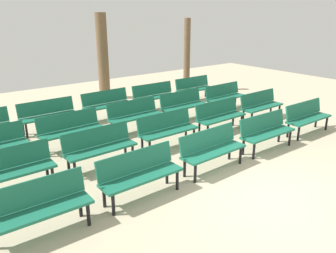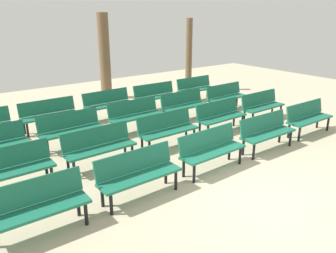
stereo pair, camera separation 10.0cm
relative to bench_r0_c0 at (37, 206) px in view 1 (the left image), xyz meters
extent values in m
plane|color=#BCAD8E|center=(3.73, -1.53, -0.50)|extent=(24.00, 24.00, 0.00)
cube|color=#19664C|center=(0.00, -0.08, -0.07)|extent=(1.61, 0.46, 0.05)
cube|color=#19664C|center=(0.00, 0.12, 0.17)|extent=(1.60, 0.14, 0.40)
cylinder|color=black|center=(0.70, -0.25, -0.30)|extent=(0.06, 0.06, 0.40)
cylinder|color=black|center=(0.70, 0.07, -0.30)|extent=(0.06, 0.06, 0.40)
cube|color=#19664C|center=(1.85, -0.06, -0.07)|extent=(1.60, 0.46, 0.05)
cube|color=#19664C|center=(1.85, 0.14, 0.17)|extent=(1.60, 0.14, 0.40)
cylinder|color=black|center=(1.16, -0.23, -0.30)|extent=(0.06, 0.06, 0.40)
cylinder|color=black|center=(2.56, -0.22, -0.30)|extent=(0.06, 0.06, 0.40)
cylinder|color=black|center=(1.15, 0.09, -0.30)|extent=(0.06, 0.06, 0.40)
cylinder|color=black|center=(2.55, 0.10, -0.30)|extent=(0.06, 0.06, 0.40)
cube|color=#19664C|center=(3.72, -0.03, -0.07)|extent=(1.61, 0.48, 0.05)
cube|color=#19664C|center=(3.72, 0.17, 0.17)|extent=(1.60, 0.17, 0.40)
cylinder|color=black|center=(3.03, -0.21, -0.30)|extent=(0.06, 0.06, 0.40)
cylinder|color=black|center=(4.42, -0.17, -0.30)|extent=(0.06, 0.06, 0.40)
cylinder|color=black|center=(3.02, 0.11, -0.30)|extent=(0.06, 0.06, 0.40)
cylinder|color=black|center=(4.42, 0.14, -0.30)|extent=(0.06, 0.06, 0.40)
cube|color=#19664C|center=(5.57, -0.05, -0.07)|extent=(1.61, 0.46, 0.05)
cube|color=#19664C|center=(5.57, 0.15, 0.17)|extent=(1.60, 0.14, 0.40)
cylinder|color=black|center=(4.87, -0.20, -0.30)|extent=(0.06, 0.06, 0.40)
cylinder|color=black|center=(6.27, -0.21, -0.30)|extent=(0.06, 0.06, 0.40)
cylinder|color=black|center=(4.87, 0.12, -0.30)|extent=(0.06, 0.06, 0.40)
cylinder|color=black|center=(6.27, 0.11, -0.30)|extent=(0.06, 0.06, 0.40)
cube|color=#19664C|center=(7.45, 0.00, -0.07)|extent=(1.60, 0.45, 0.05)
cube|color=#19664C|center=(7.45, 0.20, 0.17)|extent=(1.60, 0.13, 0.40)
cylinder|color=black|center=(6.75, -0.16, -0.30)|extent=(0.06, 0.06, 0.40)
cylinder|color=black|center=(8.15, -0.17, -0.30)|extent=(0.06, 0.06, 0.40)
cylinder|color=black|center=(6.75, 0.16, -0.30)|extent=(0.06, 0.06, 0.40)
cylinder|color=black|center=(8.15, 0.15, -0.30)|extent=(0.06, 0.06, 0.40)
cube|color=#19664C|center=(0.01, 1.54, -0.07)|extent=(1.61, 0.46, 0.05)
cube|color=#19664C|center=(0.00, 1.74, 0.17)|extent=(1.60, 0.14, 0.40)
cylinder|color=black|center=(0.71, 1.39, -0.30)|extent=(0.06, 0.06, 0.40)
cylinder|color=black|center=(0.70, 1.71, -0.30)|extent=(0.06, 0.06, 0.40)
cube|color=#19664C|center=(1.86, 1.55, -0.07)|extent=(1.61, 0.47, 0.05)
cube|color=#19664C|center=(1.86, 1.75, 0.17)|extent=(1.60, 0.15, 0.40)
cylinder|color=black|center=(1.16, 1.38, -0.30)|extent=(0.06, 0.06, 0.40)
cylinder|color=black|center=(2.56, 1.40, -0.30)|extent=(0.06, 0.06, 0.40)
cylinder|color=black|center=(1.16, 1.70, -0.30)|extent=(0.06, 0.06, 0.40)
cylinder|color=black|center=(2.56, 1.72, -0.30)|extent=(0.06, 0.06, 0.40)
cube|color=#19664C|center=(3.73, 1.56, -0.07)|extent=(1.60, 0.45, 0.05)
cube|color=#19664C|center=(3.73, 1.76, 0.17)|extent=(1.60, 0.13, 0.40)
cylinder|color=black|center=(3.03, 1.40, -0.30)|extent=(0.06, 0.06, 0.40)
cylinder|color=black|center=(4.43, 1.40, -0.30)|extent=(0.06, 0.06, 0.40)
cylinder|color=black|center=(3.03, 1.72, -0.30)|extent=(0.06, 0.06, 0.40)
cylinder|color=black|center=(4.43, 1.72, -0.30)|extent=(0.06, 0.06, 0.40)
cube|color=#19664C|center=(5.61, 1.57, -0.07)|extent=(1.61, 0.48, 0.05)
cube|color=#19664C|center=(5.60, 1.77, 0.17)|extent=(1.60, 0.16, 0.40)
cylinder|color=black|center=(4.91, 1.39, -0.30)|extent=(0.06, 0.06, 0.40)
cylinder|color=black|center=(6.31, 1.42, -0.30)|extent=(0.06, 0.06, 0.40)
cylinder|color=black|center=(4.90, 1.71, -0.30)|extent=(0.06, 0.06, 0.40)
cylinder|color=black|center=(6.30, 1.74, -0.30)|extent=(0.06, 0.06, 0.40)
cube|color=#19664C|center=(7.44, 1.57, -0.07)|extent=(1.61, 0.47, 0.05)
cube|color=#19664C|center=(7.43, 1.77, 0.17)|extent=(1.60, 0.15, 0.40)
cylinder|color=black|center=(6.74, 1.40, -0.30)|extent=(0.06, 0.06, 0.40)
cylinder|color=black|center=(8.14, 1.42, -0.30)|extent=(0.06, 0.06, 0.40)
cylinder|color=black|center=(6.73, 1.72, -0.30)|extent=(0.06, 0.06, 0.40)
cylinder|color=black|center=(8.13, 1.74, -0.30)|extent=(0.06, 0.06, 0.40)
cylinder|color=black|center=(0.65, 2.92, -0.30)|extent=(0.06, 0.06, 0.40)
cylinder|color=black|center=(0.64, 3.24, -0.30)|extent=(0.06, 0.06, 0.40)
cube|color=#19664C|center=(1.81, 3.03, -0.07)|extent=(1.61, 0.48, 0.05)
cube|color=#19664C|center=(1.80, 3.23, 0.17)|extent=(1.60, 0.16, 0.40)
cylinder|color=black|center=(1.11, 2.86, -0.30)|extent=(0.06, 0.06, 0.40)
cylinder|color=black|center=(2.51, 2.89, -0.30)|extent=(0.06, 0.06, 0.40)
cylinder|color=black|center=(1.11, 3.18, -0.30)|extent=(0.06, 0.06, 0.40)
cylinder|color=black|center=(2.51, 3.21, -0.30)|extent=(0.06, 0.06, 0.40)
cube|color=#19664C|center=(3.73, 3.10, -0.07)|extent=(1.61, 0.46, 0.05)
cube|color=#19664C|center=(3.73, 3.30, 0.17)|extent=(1.60, 0.15, 0.40)
cylinder|color=black|center=(3.04, 2.93, -0.30)|extent=(0.06, 0.06, 0.40)
cylinder|color=black|center=(4.44, 2.95, -0.30)|extent=(0.06, 0.06, 0.40)
cylinder|color=black|center=(3.03, 3.25, -0.30)|extent=(0.06, 0.06, 0.40)
cylinder|color=black|center=(4.43, 3.27, -0.30)|extent=(0.06, 0.06, 0.40)
cube|color=#19664C|center=(5.53, 3.10, -0.07)|extent=(1.61, 0.46, 0.05)
cube|color=#19664C|center=(5.53, 3.30, 0.17)|extent=(1.60, 0.15, 0.40)
cylinder|color=black|center=(4.83, 2.93, -0.30)|extent=(0.06, 0.06, 0.40)
cylinder|color=black|center=(6.23, 2.95, -0.30)|extent=(0.06, 0.06, 0.40)
cylinder|color=black|center=(4.83, 3.25, -0.30)|extent=(0.06, 0.06, 0.40)
cylinder|color=black|center=(6.23, 3.27, -0.30)|extent=(0.06, 0.06, 0.40)
cube|color=#19664C|center=(7.40, 3.07, -0.07)|extent=(1.61, 0.48, 0.05)
cube|color=#19664C|center=(7.39, 3.27, 0.17)|extent=(1.60, 0.16, 0.40)
cylinder|color=black|center=(6.70, 2.89, -0.30)|extent=(0.06, 0.06, 0.40)
cylinder|color=black|center=(8.10, 2.93, -0.30)|extent=(0.06, 0.06, 0.40)
cylinder|color=black|center=(6.69, 3.21, -0.30)|extent=(0.06, 0.06, 0.40)
cylinder|color=black|center=(8.09, 3.25, -0.30)|extent=(0.06, 0.06, 0.40)
cylinder|color=black|center=(0.67, 4.44, -0.30)|extent=(0.06, 0.06, 0.40)
cylinder|color=black|center=(0.67, 4.76, -0.30)|extent=(0.06, 0.06, 0.40)
cube|color=#19664C|center=(1.79, 4.62, -0.07)|extent=(1.60, 0.44, 0.05)
cube|color=#19664C|center=(1.79, 4.82, 0.17)|extent=(1.60, 0.12, 0.40)
cylinder|color=black|center=(1.09, 4.46, -0.30)|extent=(0.06, 0.06, 0.40)
cylinder|color=black|center=(2.49, 4.46, -0.30)|extent=(0.06, 0.06, 0.40)
cylinder|color=black|center=(1.09, 4.78, -0.30)|extent=(0.06, 0.06, 0.40)
cylinder|color=black|center=(2.49, 4.78, -0.30)|extent=(0.06, 0.06, 0.40)
cube|color=#19664C|center=(3.69, 4.66, -0.07)|extent=(1.61, 0.49, 0.05)
cube|color=#19664C|center=(3.69, 4.86, 0.17)|extent=(1.60, 0.17, 0.40)
cylinder|color=black|center=(3.00, 4.47, -0.30)|extent=(0.06, 0.06, 0.40)
cylinder|color=black|center=(4.40, 4.52, -0.30)|extent=(0.06, 0.06, 0.40)
cylinder|color=black|center=(2.99, 4.79, -0.30)|extent=(0.06, 0.06, 0.40)
cylinder|color=black|center=(4.39, 4.84, -0.30)|extent=(0.06, 0.06, 0.40)
cube|color=#19664C|center=(5.51, 4.62, -0.07)|extent=(1.61, 0.47, 0.05)
cube|color=#19664C|center=(5.52, 4.82, 0.17)|extent=(1.60, 0.16, 0.40)
cylinder|color=black|center=(4.81, 4.48, -0.30)|extent=(0.06, 0.06, 0.40)
cylinder|color=black|center=(6.21, 4.45, -0.30)|extent=(0.06, 0.06, 0.40)
cylinder|color=black|center=(4.82, 4.80, -0.30)|extent=(0.06, 0.06, 0.40)
cylinder|color=black|center=(6.22, 4.77, -0.30)|extent=(0.06, 0.06, 0.40)
cube|color=#19664C|center=(7.41, 4.67, -0.07)|extent=(1.60, 0.45, 0.05)
cube|color=#19664C|center=(7.41, 4.87, 0.17)|extent=(1.60, 0.13, 0.40)
cylinder|color=black|center=(6.71, 4.51, -0.30)|extent=(0.06, 0.06, 0.40)
cylinder|color=black|center=(8.11, 4.52, -0.30)|extent=(0.06, 0.06, 0.40)
cylinder|color=black|center=(6.71, 4.83, -0.30)|extent=(0.06, 0.06, 0.40)
cylinder|color=black|center=(8.11, 4.84, -0.30)|extent=(0.06, 0.06, 0.40)
cylinder|color=brown|center=(4.85, 7.12, 1.11)|extent=(0.42, 0.42, 3.22)
cylinder|color=brown|center=(8.26, 6.19, 0.99)|extent=(0.27, 0.27, 2.99)
camera|label=1|loc=(-1.15, -4.74, 2.81)|focal=36.36mm
camera|label=2|loc=(-1.07, -4.80, 2.81)|focal=36.36mm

